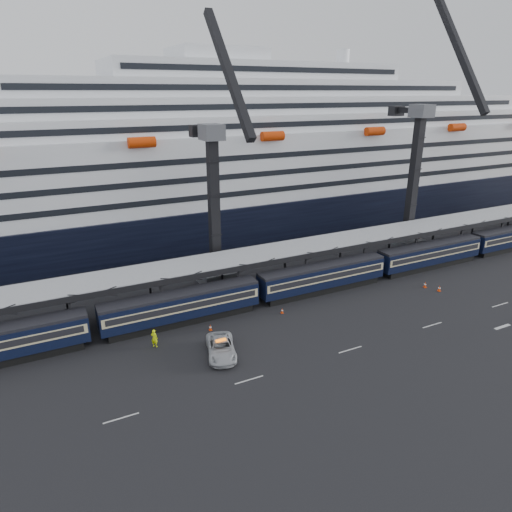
% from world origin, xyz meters
% --- Properties ---
extents(ground, '(260.00, 260.00, 0.00)m').
position_xyz_m(ground, '(0.00, 0.00, 0.00)').
color(ground, black).
rests_on(ground, ground).
extents(lane_markings, '(111.00, 4.27, 0.02)m').
position_xyz_m(lane_markings, '(8.15, -5.23, 0.01)').
color(lane_markings, beige).
rests_on(lane_markings, ground).
extents(train, '(133.05, 3.00, 4.05)m').
position_xyz_m(train, '(-4.65, 10.00, 2.20)').
color(train, black).
rests_on(train, ground).
extents(canopy, '(130.00, 6.25, 5.53)m').
position_xyz_m(canopy, '(0.00, 14.00, 5.25)').
color(canopy, gray).
rests_on(canopy, ground).
extents(cruise_ship, '(214.09, 28.84, 34.00)m').
position_xyz_m(cruise_ship, '(-1.08, 45.99, 12.34)').
color(cruise_ship, black).
rests_on(cruise_ship, ground).
extents(crane_dark_near, '(4.50, 17.75, 35.08)m').
position_xyz_m(crane_dark_near, '(-20.00, 18.59, 11.93)').
color(crane_dark_near, '#4C4E53').
rests_on(crane_dark_near, ground).
extents(crane_dark_mid, '(4.50, 18.24, 39.64)m').
position_xyz_m(crane_dark_mid, '(15.00, 17.59, 13.36)').
color(crane_dark_mid, '#4C4E53').
rests_on(crane_dark_mid, ground).
extents(pickup_truck, '(4.45, 6.63, 1.69)m').
position_xyz_m(pickup_truck, '(-26.68, 1.23, 0.84)').
color(pickup_truck, '#ADB0B4').
rests_on(pickup_truck, ground).
extents(worker, '(0.88, 0.87, 2.05)m').
position_xyz_m(worker, '(-32.42, 6.00, 1.03)').
color(worker, '#E4FF0D').
rests_on(worker, ground).
extents(traffic_cone_b, '(0.37, 0.37, 0.74)m').
position_xyz_m(traffic_cone_b, '(-25.77, 6.66, 0.36)').
color(traffic_cone_b, red).
rests_on(traffic_cone_b, ground).
extents(traffic_cone_c, '(0.35, 0.35, 0.69)m').
position_xyz_m(traffic_cone_c, '(-16.25, 6.67, 0.34)').
color(traffic_cone_c, red).
rests_on(traffic_cone_c, ground).
extents(traffic_cone_d, '(0.43, 0.43, 0.86)m').
position_xyz_m(traffic_cone_d, '(6.37, 2.67, 0.42)').
color(traffic_cone_d, red).
rests_on(traffic_cone_d, ground).
extents(traffic_cone_e, '(0.44, 0.44, 0.87)m').
position_xyz_m(traffic_cone_e, '(5.59, 4.48, 0.43)').
color(traffic_cone_e, red).
rests_on(traffic_cone_e, ground).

